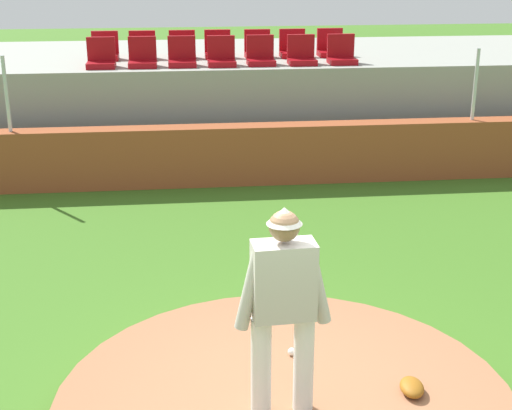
# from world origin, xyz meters

# --- Properties ---
(pitchers_mound) EXTENTS (3.87, 3.87, 0.22)m
(pitchers_mound) POSITION_xyz_m (0.00, 0.00, 0.11)
(pitchers_mound) COLOR #966141
(pitchers_mound) RESTS_ON ground_plane
(pitcher) EXTENTS (0.77, 0.29, 1.75)m
(pitcher) POSITION_xyz_m (-0.05, -0.16, 1.24)
(pitcher) COLOR silver
(pitcher) RESTS_ON pitchers_mound
(baseball) EXTENTS (0.07, 0.07, 0.07)m
(baseball) POSITION_xyz_m (0.16, 0.68, 0.26)
(baseball) COLOR white
(baseball) RESTS_ON pitchers_mound
(fielding_glove) EXTENTS (0.23, 0.32, 0.11)m
(fielding_glove) POSITION_xyz_m (1.07, -0.03, 0.28)
(fielding_glove) COLOR #8E5415
(fielding_glove) RESTS_ON pitchers_mound
(brick_barrier) EXTENTS (16.56, 0.40, 0.98)m
(brick_barrier) POSITION_xyz_m (0.00, 6.55, 0.49)
(brick_barrier) COLOR brown
(brick_barrier) RESTS_ON ground_plane
(fence_post_left) EXTENTS (0.06, 0.06, 1.18)m
(fence_post_left) POSITION_xyz_m (-3.43, 6.55, 1.57)
(fence_post_left) COLOR silver
(fence_post_left) RESTS_ON brick_barrier
(fence_post_right) EXTENTS (0.06, 0.06, 1.18)m
(fence_post_right) POSITION_xyz_m (4.09, 6.55, 1.57)
(fence_post_right) COLOR silver
(fence_post_right) RESTS_ON brick_barrier
(bleacher_platform) EXTENTS (14.42, 4.16, 1.75)m
(bleacher_platform) POSITION_xyz_m (0.00, 9.40, 0.87)
(bleacher_platform) COLOR gray
(bleacher_platform) RESTS_ON ground_plane
(stadium_chair_0) EXTENTS (0.48, 0.44, 0.50)m
(stadium_chair_0) POSITION_xyz_m (-2.08, 7.86, 1.90)
(stadium_chair_0) COLOR maroon
(stadium_chair_0) RESTS_ON bleacher_platform
(stadium_chair_1) EXTENTS (0.48, 0.44, 0.50)m
(stadium_chair_1) POSITION_xyz_m (-1.37, 7.87, 1.90)
(stadium_chair_1) COLOR maroon
(stadium_chair_1) RESTS_ON bleacher_platform
(stadium_chair_2) EXTENTS (0.48, 0.44, 0.50)m
(stadium_chair_2) POSITION_xyz_m (-0.69, 7.87, 1.90)
(stadium_chair_2) COLOR maroon
(stadium_chair_2) RESTS_ON bleacher_platform
(stadium_chair_3) EXTENTS (0.48, 0.44, 0.50)m
(stadium_chair_3) POSITION_xyz_m (-0.01, 7.84, 1.90)
(stadium_chair_3) COLOR maroon
(stadium_chair_3) RESTS_ON bleacher_platform
(stadium_chair_4) EXTENTS (0.48, 0.44, 0.50)m
(stadium_chair_4) POSITION_xyz_m (0.68, 7.87, 1.90)
(stadium_chair_4) COLOR maroon
(stadium_chair_4) RESTS_ON bleacher_platform
(stadium_chair_5) EXTENTS (0.48, 0.44, 0.50)m
(stadium_chair_5) POSITION_xyz_m (1.40, 7.85, 1.90)
(stadium_chair_5) COLOR maroon
(stadium_chair_5) RESTS_ON bleacher_platform
(stadium_chair_6) EXTENTS (0.48, 0.44, 0.50)m
(stadium_chair_6) POSITION_xyz_m (2.12, 7.85, 1.90)
(stadium_chair_6) COLOR maroon
(stadium_chair_6) RESTS_ON bleacher_platform
(stadium_chair_7) EXTENTS (0.48, 0.44, 0.50)m
(stadium_chair_7) POSITION_xyz_m (-2.08, 8.75, 1.90)
(stadium_chair_7) COLOR maroon
(stadium_chair_7) RESTS_ON bleacher_platform
(stadium_chair_8) EXTENTS (0.48, 0.44, 0.50)m
(stadium_chair_8) POSITION_xyz_m (-1.40, 8.73, 1.90)
(stadium_chair_8) COLOR maroon
(stadium_chair_8) RESTS_ON bleacher_platform
(stadium_chair_9) EXTENTS (0.48, 0.44, 0.50)m
(stadium_chair_9) POSITION_xyz_m (-0.68, 8.73, 1.90)
(stadium_chair_9) COLOR maroon
(stadium_chair_9) RESTS_ON bleacher_platform
(stadium_chair_10) EXTENTS (0.48, 0.44, 0.50)m
(stadium_chair_10) POSITION_xyz_m (-0.02, 8.74, 1.90)
(stadium_chair_10) COLOR maroon
(stadium_chair_10) RESTS_ON bleacher_platform
(stadium_chair_11) EXTENTS (0.48, 0.44, 0.50)m
(stadium_chair_11) POSITION_xyz_m (0.72, 8.72, 1.90)
(stadium_chair_11) COLOR maroon
(stadium_chair_11) RESTS_ON bleacher_platform
(stadium_chair_12) EXTENTS (0.48, 0.44, 0.50)m
(stadium_chair_12) POSITION_xyz_m (1.38, 8.73, 1.90)
(stadium_chair_12) COLOR maroon
(stadium_chair_12) RESTS_ON bleacher_platform
(stadium_chair_13) EXTENTS (0.48, 0.44, 0.50)m
(stadium_chair_13) POSITION_xyz_m (2.10, 8.75, 1.90)
(stadium_chair_13) COLOR maroon
(stadium_chair_13) RESTS_ON bleacher_platform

